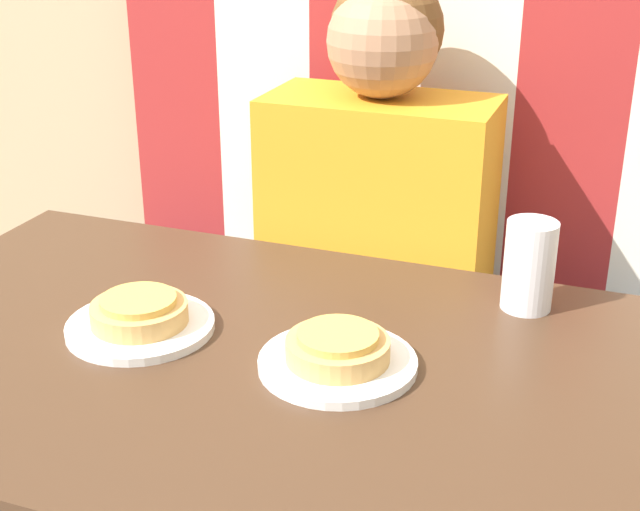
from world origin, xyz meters
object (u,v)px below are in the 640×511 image
at_px(person, 380,166).
at_px(pizza_left, 139,311).
at_px(plate_right, 338,363).
at_px(pizza_right, 338,347).
at_px(plate_left, 141,326).
at_px(drinking_cup, 529,266).

distance_m(person, pizza_left, 0.65).
distance_m(plate_right, pizza_right, 0.02).
xyz_separation_m(plate_left, plate_right, (0.28, 0.00, 0.00)).
xyz_separation_m(plate_left, pizza_right, (0.28, 0.00, 0.02)).
xyz_separation_m(plate_right, drinking_cup, (0.19, 0.25, 0.06)).
height_order(plate_right, pizza_left, pizza_left).
bearing_deg(plate_right, plate_left, 180.00).
xyz_separation_m(plate_left, pizza_left, (0.00, 0.00, 0.02)).
relative_size(plate_left, pizza_left, 1.53).
height_order(person, pizza_left, person).
bearing_deg(person, pizza_right, -77.58).
xyz_separation_m(plate_left, drinking_cup, (0.47, 0.25, 0.06)).
bearing_deg(drinking_cup, pizza_right, -127.71).
bearing_deg(pizza_right, pizza_left, 180.00).
height_order(pizza_right, drinking_cup, drinking_cup).
bearing_deg(plate_right, pizza_left, 180.00).
xyz_separation_m(person, plate_left, (-0.14, -0.63, -0.05)).
height_order(pizza_left, pizza_right, same).
relative_size(plate_left, pizza_right, 1.53).
bearing_deg(pizza_right, drinking_cup, 52.29).
distance_m(person, drinking_cup, 0.51).
bearing_deg(pizza_right, plate_left, 180.00).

